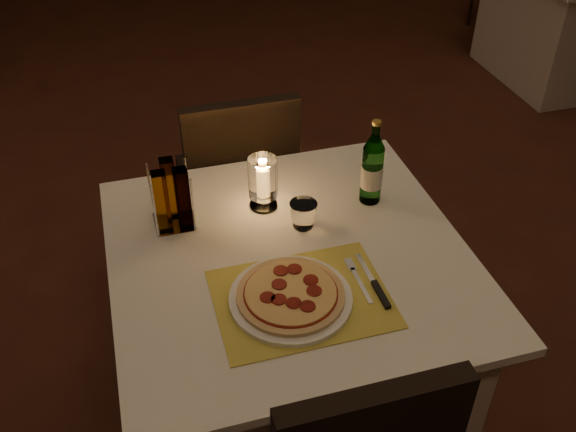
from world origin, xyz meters
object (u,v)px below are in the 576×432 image
object	(u,v)px
pizza	(291,294)
water_bottle	(372,170)
tumbler	(303,215)
chair_far	(239,173)
plate	(291,298)
main_table	(290,340)
hurricane_candle	(263,179)
neighbor_table_right	(574,21)

from	to	relation	value
pizza	water_bottle	bearing A→B (deg)	44.82
tumbler	water_bottle	bearing A→B (deg)	15.84
chair_far	plate	xyz separation A→B (m)	(-0.05, -0.89, 0.20)
plate	water_bottle	distance (m)	0.52
plate	water_bottle	size ratio (longest dim) A/B	1.14
tumbler	water_bottle	xyz separation A→B (m)	(0.24, 0.07, 0.07)
main_table	hurricane_candle	size ratio (longest dim) A/B	5.83
chair_far	plate	bearing A→B (deg)	-93.20
main_table	chair_far	bearing A→B (deg)	90.00
plate	neighbor_table_right	bearing A→B (deg)	41.40
plate	water_bottle	bearing A→B (deg)	44.82
pizza	water_bottle	size ratio (longest dim) A/B	1.00
tumbler	neighbor_table_right	xyz separation A→B (m)	(2.45, 1.98, -0.41)
main_table	tumbler	world-z (taller)	tumbler
main_table	water_bottle	bearing A→B (deg)	29.85
main_table	plate	size ratio (longest dim) A/B	3.12
plate	neighbor_table_right	xyz separation A→B (m)	(2.57, 2.27, -0.38)
chair_far	tumbler	bearing A→B (deg)	-83.15
chair_far	neighbor_table_right	distance (m)	2.88
main_table	water_bottle	xyz separation A→B (m)	(0.31, 0.18, 0.48)
main_table	plate	world-z (taller)	plate
chair_far	pizza	bearing A→B (deg)	-93.19
main_table	hurricane_candle	xyz separation A→B (m)	(-0.02, 0.24, 0.47)
hurricane_candle	neighbor_table_right	distance (m)	3.18
tumbler	neighbor_table_right	bearing A→B (deg)	38.91
main_table	water_bottle	world-z (taller)	water_bottle
chair_far	plate	size ratio (longest dim) A/B	2.81
water_bottle	hurricane_candle	size ratio (longest dim) A/B	1.63
main_table	neighbor_table_right	bearing A→B (deg)	39.62
pizza	hurricane_candle	distance (m)	0.42
main_table	pizza	size ratio (longest dim) A/B	3.57
tumbler	water_bottle	size ratio (longest dim) A/B	0.29
pizza	hurricane_candle	bearing A→B (deg)	85.41
plate	hurricane_candle	distance (m)	0.43
main_table	pizza	world-z (taller)	pizza
chair_far	water_bottle	bearing A→B (deg)	-59.94
plate	tumbler	size ratio (longest dim) A/B	3.89
neighbor_table_right	pizza	bearing A→B (deg)	-138.60
plate	pizza	bearing A→B (deg)	51.34
plate	tumbler	distance (m)	0.32
tumbler	water_bottle	distance (m)	0.26
neighbor_table_right	water_bottle	bearing A→B (deg)	-139.19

